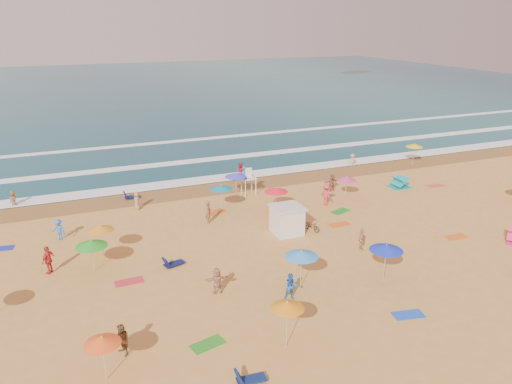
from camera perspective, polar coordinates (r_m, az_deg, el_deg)
name	(u,v)px	position (r m, az deg, el deg)	size (l,w,h in m)	color
ground	(261,241)	(36.17, 0.54, -5.58)	(220.00, 220.00, 0.00)	gold
ocean	(112,91)	(115.93, -16.10, 11.04)	(220.00, 140.00, 0.18)	#0C4756
wet_sand	(209,189)	(47.11, -5.37, 0.38)	(220.00, 220.00, 0.00)	olive
surf_foam	(185,164)	(55.21, -8.09, 3.22)	(200.00, 18.70, 0.05)	white
cabana	(287,221)	(37.09, 3.56, -3.27)	(2.00, 2.00, 2.00)	silver
cabana_roof	(287,207)	(36.70, 3.60, -1.75)	(2.20, 2.20, 0.12)	silver
bicycle	(311,226)	(37.89, 6.34, -3.84)	(0.53, 1.53, 0.80)	black
lifeguard_stand	(249,183)	(45.15, -0.85, 1.02)	(1.20, 1.20, 2.10)	white
beach_umbrellas	(276,208)	(36.28, 2.31, -1.88)	(60.45, 25.30, 0.75)	orange
loungers	(360,247)	(35.60, 11.83, -6.14)	(59.39, 26.63, 0.34)	#0F1F4E
towels	(263,252)	(34.40, 0.85, -6.92)	(45.31, 19.67, 0.03)	#E4451C
popup_tents	(451,204)	(44.44, 21.41, -1.28)	(2.56, 15.54, 1.20)	#E9337A
beachgoers	(223,212)	(39.27, -3.78, -2.30)	(42.02, 24.94, 2.10)	brown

